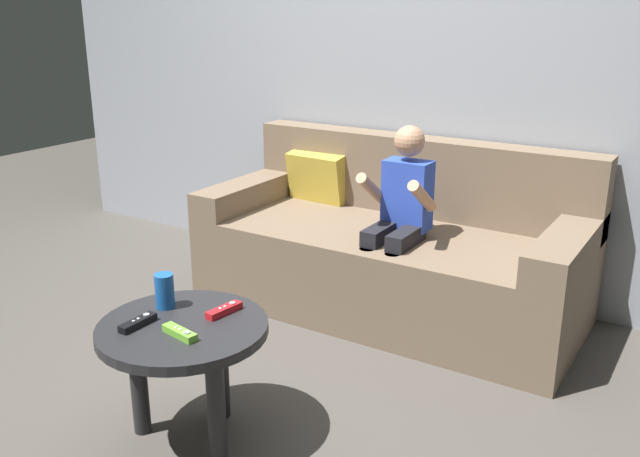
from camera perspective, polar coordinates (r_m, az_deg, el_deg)
name	(u,v)px	position (r m, az deg, el deg)	size (l,w,h in m)	color
ground_plane	(207,398)	(2.76, -9.35, -13.70)	(9.29, 9.29, 0.00)	#4C4742
wall_back	(396,44)	(3.64, 6.28, 14.97)	(4.65, 0.05, 2.50)	#999EA8
couch	(391,251)	(3.40, 5.93, -1.88)	(1.83, 0.80, 0.81)	#75604C
person_seated_on_couch	(399,215)	(3.12, 6.54, 1.11)	(0.30, 0.37, 0.93)	black
coffee_table	(185,345)	(2.37, -11.10, -9.45)	(0.57, 0.57, 0.44)	#232326
game_remote_lime_near_edge	(180,333)	(2.25, -11.55, -8.46)	(0.14, 0.06, 0.03)	#72C638
game_remote_red_center	(224,310)	(2.37, -7.94, -6.72)	(0.06, 0.14, 0.03)	red
game_remote_black_far_corner	(138,323)	(2.34, -14.85, -7.55)	(0.04, 0.14, 0.03)	black
soda_can	(165,291)	(2.44, -12.76, -5.07)	(0.07, 0.07, 0.12)	#1959B2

